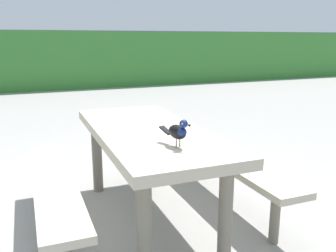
{
  "coord_description": "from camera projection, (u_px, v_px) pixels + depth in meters",
  "views": [
    {
      "loc": [
        -0.71,
        -2.5,
        1.39
      ],
      "look_at": [
        0.17,
        -0.38,
        0.84
      ],
      "focal_mm": 38.8,
      "sensor_mm": 36.0,
      "label": 1
    }
  ],
  "objects": [
    {
      "name": "hedge_wall",
      "position": [
        42.0,
        59.0,
        10.6
      ],
      "size": [
        28.0,
        1.99,
        1.62
      ],
      "primitive_type": "cube",
      "color": "#387A33",
      "rests_on": "ground"
    },
    {
      "name": "picnic_table_foreground",
      "position": [
        149.0,
        152.0,
        2.75
      ],
      "size": [
        1.71,
        1.81,
        0.74
      ],
      "color": "#B2A893",
      "rests_on": "ground"
    },
    {
      "name": "bird_grackle",
      "position": [
        178.0,
        131.0,
        2.22
      ],
      "size": [
        0.11,
        0.28,
        0.18
      ],
      "color": "black",
      "rests_on": "picnic_table_foreground"
    },
    {
      "name": "ground_plane",
      "position": [
        130.0,
        222.0,
        2.84
      ],
      "size": [
        60.0,
        60.0,
        0.0
      ],
      "primitive_type": "plane",
      "color": "gray"
    }
  ]
}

